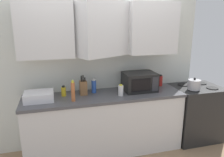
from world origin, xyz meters
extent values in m
cube|color=silver|center=(0.00, 0.03, 1.30)|extent=(3.18, 0.06, 2.60)
cube|color=silver|center=(-0.76, -0.15, 1.83)|extent=(0.73, 0.33, 0.75)
cube|color=silver|center=(0.00, -0.20, 1.83)|extent=(0.80, 0.62, 0.75)
cube|color=silver|center=(0.76, -0.15, 1.83)|extent=(0.73, 0.33, 0.75)
cube|color=silver|center=(0.00, -0.30, 0.43)|extent=(2.28, 0.60, 0.86)
cube|color=#4C4C51|center=(0.00, -0.30, 0.88)|extent=(2.31, 0.63, 0.04)
cube|color=black|center=(1.54, -0.32, 0.45)|extent=(0.76, 0.64, 0.90)
cylinder|color=black|center=(1.37, -0.46, 0.91)|extent=(0.18, 0.18, 0.01)
cylinder|color=black|center=(1.71, -0.46, 0.91)|extent=(0.18, 0.18, 0.01)
cylinder|color=black|center=(1.37, -0.18, 0.91)|extent=(0.18, 0.18, 0.01)
cylinder|color=black|center=(1.71, -0.18, 0.91)|extent=(0.18, 0.18, 0.01)
cylinder|color=#B2B2B7|center=(1.37, -0.46, 0.99)|extent=(0.19, 0.19, 0.15)
sphere|color=black|center=(1.37, -0.46, 1.08)|extent=(0.04, 0.04, 0.04)
cube|color=black|center=(0.56, -0.25, 1.04)|extent=(0.48, 0.36, 0.28)
cube|color=black|center=(0.51, -0.43, 1.04)|extent=(0.29, 0.01, 0.18)
cube|color=#2D2D33|center=(0.73, -0.43, 1.04)|extent=(0.10, 0.01, 0.21)
cube|color=silver|center=(-0.90, -0.30, 0.96)|extent=(0.38, 0.30, 0.12)
cube|color=brown|center=(-0.29, -0.21, 1.00)|extent=(0.10, 0.12, 0.20)
cylinder|color=black|center=(-0.32, -0.22, 1.14)|extent=(0.02, 0.02, 0.08)
cylinder|color=black|center=(-0.29, -0.22, 1.14)|extent=(0.02, 0.02, 0.09)
cylinder|color=black|center=(-0.27, -0.22, 1.13)|extent=(0.02, 0.02, 0.06)
cylinder|color=#2D56B7|center=(-0.13, -0.17, 0.99)|extent=(0.07, 0.07, 0.19)
cylinder|color=silver|center=(-0.13, -0.17, 1.10)|extent=(0.05, 0.05, 0.03)
cylinder|color=gold|center=(-0.57, -0.20, 0.96)|extent=(0.07, 0.07, 0.13)
cylinder|color=black|center=(-0.57, -0.20, 1.04)|extent=(0.04, 0.04, 0.02)
cylinder|color=white|center=(0.21, -0.40, 0.97)|extent=(0.07, 0.07, 0.15)
cylinder|color=yellow|center=(0.21, -0.40, 1.06)|extent=(0.05, 0.05, 0.02)
cylinder|color=red|center=(0.98, -0.10, 0.98)|extent=(0.08, 0.08, 0.17)
cylinder|color=black|center=(0.98, -0.10, 1.07)|extent=(0.07, 0.07, 0.02)
cylinder|color=#BC6638|center=(-0.46, -0.44, 1.03)|extent=(0.05, 0.05, 0.26)
cylinder|color=yellow|center=(-0.46, -0.44, 1.17)|extent=(0.03, 0.03, 0.03)
camera|label=1|loc=(-0.68, -3.20, 1.95)|focal=34.91mm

